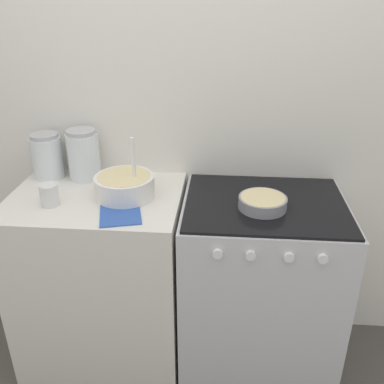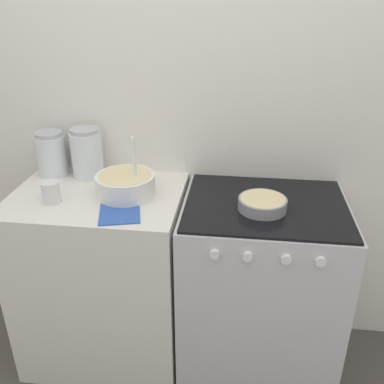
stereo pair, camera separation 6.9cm
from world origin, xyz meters
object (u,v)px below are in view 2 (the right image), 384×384
at_px(stove, 259,289).
at_px(storage_jar_middle, 87,156).
at_px(storage_jar_left, 52,157).
at_px(baking_pan, 262,204).
at_px(tin_can, 51,192).
at_px(mixing_bowl, 126,184).

relative_size(stove, storage_jar_middle, 3.78).
bearing_deg(storage_jar_left, baking_pan, -13.71).
distance_m(storage_jar_left, storage_jar_middle, 0.19).
xyz_separation_m(stove, tin_can, (-0.94, -0.10, 0.52)).
xyz_separation_m(baking_pan, storage_jar_left, (-1.04, 0.25, 0.07)).
distance_m(stove, mixing_bowl, 0.82).
distance_m(storage_jar_left, tin_can, 0.33).
bearing_deg(baking_pan, stove, 71.25).
distance_m(baking_pan, storage_jar_middle, 0.90).
xyz_separation_m(mixing_bowl, baking_pan, (0.61, -0.06, -0.03)).
height_order(mixing_bowl, tin_can, mixing_bowl).
height_order(stove, storage_jar_middle, storage_jar_middle).
xyz_separation_m(baking_pan, storage_jar_middle, (-0.86, 0.25, 0.08)).
distance_m(storage_jar_middle, tin_can, 0.31).
relative_size(stove, mixing_bowl, 3.32).
relative_size(storage_jar_middle, tin_can, 2.57).
bearing_deg(storage_jar_left, stove, -10.57).
height_order(baking_pan, storage_jar_middle, storage_jar_middle).
xyz_separation_m(mixing_bowl, storage_jar_left, (-0.43, 0.19, 0.04)).
xyz_separation_m(baking_pan, tin_can, (-0.92, -0.04, 0.02)).
distance_m(mixing_bowl, baking_pan, 0.62).
bearing_deg(tin_can, storage_jar_left, 111.90).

